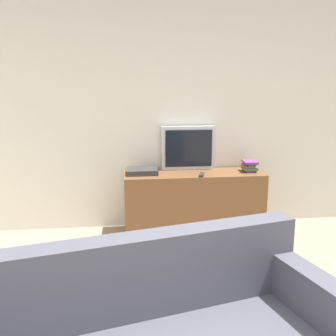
% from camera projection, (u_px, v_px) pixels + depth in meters
% --- Properties ---
extents(wall_back, '(9.00, 0.06, 2.60)m').
position_uv_depth(wall_back, '(174.00, 115.00, 4.49)').
color(wall_back, silver).
rests_on(wall_back, ground_plane).
extents(tv_stand, '(1.55, 0.47, 0.69)m').
position_uv_depth(tv_stand, '(194.00, 202.00, 4.44)').
color(tv_stand, brown).
rests_on(tv_stand, ground_plane).
extents(television, '(0.61, 0.09, 0.50)m').
position_uv_depth(television, '(188.00, 148.00, 4.49)').
color(television, silver).
rests_on(television, tv_stand).
extents(book_stack, '(0.16, 0.20, 0.12)m').
position_uv_depth(book_stack, '(249.00, 166.00, 4.42)').
color(book_stack, '#7A3884').
rests_on(book_stack, tv_stand).
extents(remote_on_stand, '(0.08, 0.15, 0.02)m').
position_uv_depth(remote_on_stand, '(202.00, 175.00, 4.22)').
color(remote_on_stand, '#2D2D2D').
rests_on(remote_on_stand, tv_stand).
extents(set_top_box, '(0.33, 0.27, 0.06)m').
position_uv_depth(set_top_box, '(142.00, 171.00, 4.31)').
color(set_top_box, '#333338').
rests_on(set_top_box, tv_stand).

